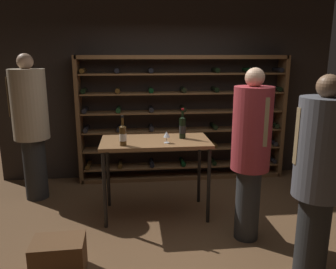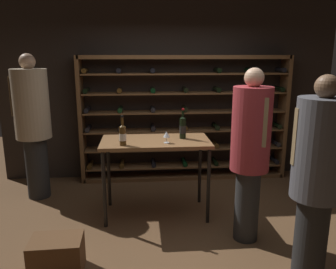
{
  "view_description": "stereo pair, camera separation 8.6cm",
  "coord_description": "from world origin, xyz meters",
  "views": [
    {
      "loc": [
        -0.56,
        -3.64,
        2.03
      ],
      "look_at": [
        -0.15,
        0.32,
        1.08
      ],
      "focal_mm": 35.8,
      "sensor_mm": 36.0,
      "label": 1
    },
    {
      "loc": [
        -0.48,
        -3.65,
        2.03
      ],
      "look_at": [
        -0.15,
        0.32,
        1.08
      ],
      "focal_mm": 35.8,
      "sensor_mm": 36.0,
      "label": 2
    }
  ],
  "objects": [
    {
      "name": "person_guest_blue_shirt",
      "position": [
        0.67,
        -0.31,
        1.06
      ],
      "size": [
        0.41,
        0.42,
        1.9
      ],
      "rotation": [
        0.0,
        0.0,
        -0.31
      ],
      "color": "#2A2A2A",
      "rests_on": "ground"
    },
    {
      "name": "wine_glass_stemmed_center",
      "position": [
        -0.18,
        0.23,
        1.09
      ],
      "size": [
        0.08,
        0.08,
        0.14
      ],
      "color": "silver",
      "rests_on": "tasting_table"
    },
    {
      "name": "back_wall",
      "position": [
        0.0,
        1.88,
        1.48
      ],
      "size": [
        5.46,
        0.1,
        2.96
      ],
      "primitive_type": "cube",
      "color": "black",
      "rests_on": "ground"
    },
    {
      "name": "wine_rack",
      "position": [
        0.23,
        1.67,
        1.0
      ],
      "size": [
        3.36,
        0.32,
        2.02
      ],
      "color": "brown",
      "rests_on": "ground"
    },
    {
      "name": "tasting_table",
      "position": [
        -0.3,
        0.38,
        0.89
      ],
      "size": [
        1.35,
        0.69,
        0.99
      ],
      "color": "brown",
      "rests_on": "ground"
    },
    {
      "name": "person_guest_plum_blouse",
      "position": [
        1.03,
        -1.04,
        1.04
      ],
      "size": [
        0.45,
        0.44,
        1.88
      ],
      "rotation": [
        0.0,
        0.0,
        1.68
      ],
      "color": "black",
      "rests_on": "ground"
    },
    {
      "name": "ground_plane",
      "position": [
        0.0,
        0.0,
        0.0
      ],
      "size": [
        9.75,
        9.75,
        0.0
      ],
      "primitive_type": "plane",
      "color": "brown"
    },
    {
      "name": "person_bystander_dark_jacket",
      "position": [
        -1.98,
        1.07,
        1.13
      ],
      "size": [
        0.49,
        0.48,
        2.05
      ],
      "rotation": [
        0.0,
        0.0,
        1.34
      ],
      "color": "#252525",
      "rests_on": "ground"
    },
    {
      "name": "wine_bottle_gold_foil",
      "position": [
        -0.69,
        0.17,
        1.12
      ],
      "size": [
        0.08,
        0.08,
        0.35
      ],
      "color": "#4C3314",
      "rests_on": "tasting_table"
    },
    {
      "name": "wine_crate",
      "position": [
        -1.29,
        -0.77,
        0.18
      ],
      "size": [
        0.49,
        0.36,
        0.35
      ],
      "primitive_type": "cube",
      "rotation": [
        0.0,
        0.0,
        0.03
      ],
      "color": "brown",
      "rests_on": "ground"
    },
    {
      "name": "wine_bottle_amber_reserve",
      "position": [
        0.05,
        0.44,
        1.14
      ],
      "size": [
        0.08,
        0.08,
        0.38
      ],
      "color": "black",
      "rests_on": "tasting_table"
    }
  ]
}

